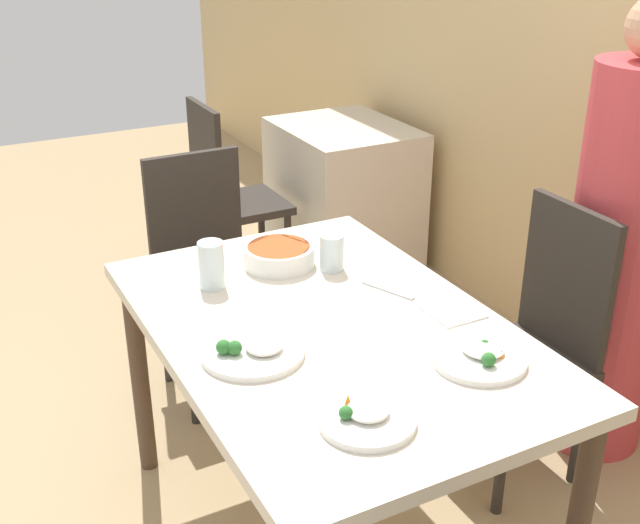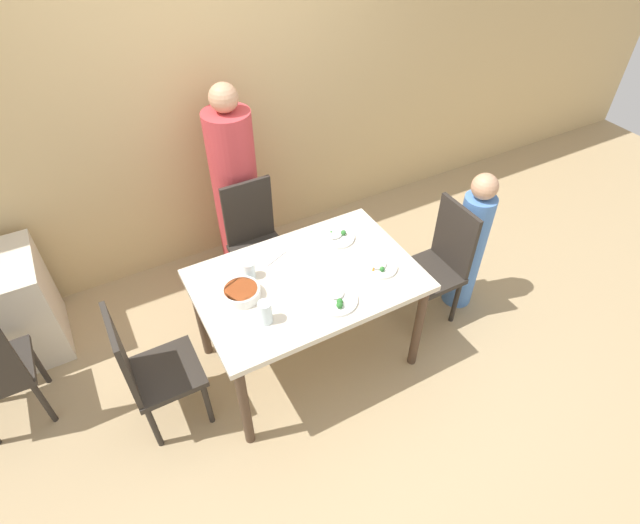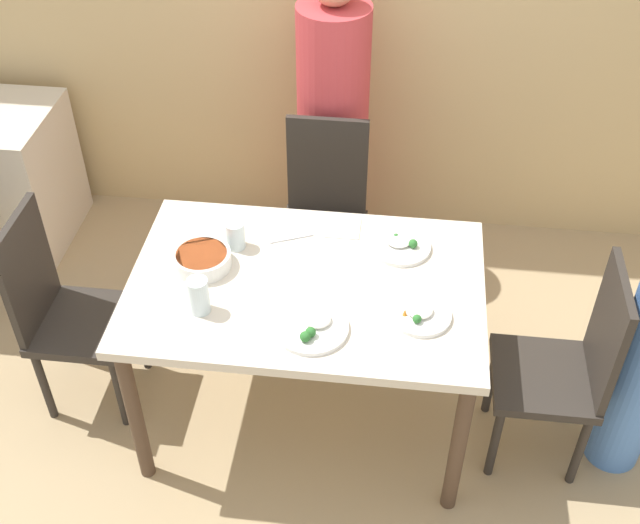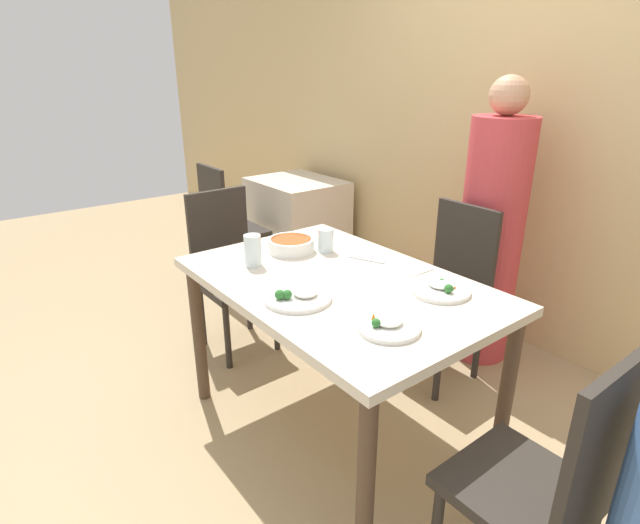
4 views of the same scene
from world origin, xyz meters
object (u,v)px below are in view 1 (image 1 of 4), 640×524
Objects in this scene: chair_adult_spot at (535,339)px; person_adult at (619,257)px; glass_water_tall at (332,252)px; bowl_curry at (279,255)px; plate_rice_adult at (480,357)px.

person_adult reaches higher than chair_adult_spot.
bowl_curry is at bearing -128.89° from glass_water_tall.
person_adult is 1.00m from glass_water_tall.
glass_water_tall reaches higher than plate_rice_adult.
plate_rice_adult is 0.66m from glass_water_tall.
bowl_curry is at bearing -165.00° from plate_rice_adult.
glass_water_tall is at bearing -106.55° from person_adult.
person_adult is 1.16m from bowl_curry.
bowl_curry is at bearing -109.75° from person_adult.
chair_adult_spot reaches higher than bowl_curry.
plate_rice_adult is 2.09× the size of glass_water_tall.
bowl_curry is (-0.39, -1.09, 0.08)m from person_adult.
glass_water_tall is at bearing 51.11° from bowl_curry.
chair_adult_spot is 0.76m from glass_water_tall.
bowl_curry is 1.94× the size of glass_water_tall.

